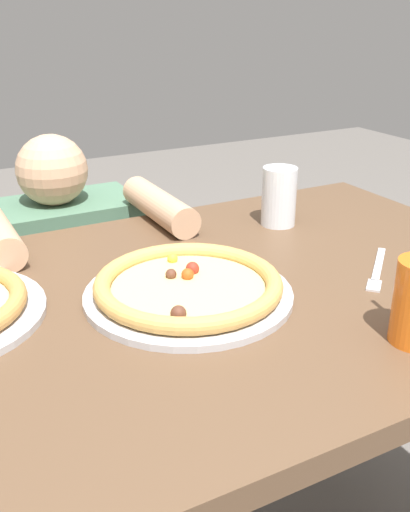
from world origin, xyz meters
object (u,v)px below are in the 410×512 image
at_px(fork, 377,271).
at_px(diner_seated, 69,326).
at_px(water_cup_clear, 279,196).
at_px(pizza_near, 188,287).

xyz_separation_m(fork, diner_seated, (-0.42, 0.67, -0.34)).
bearing_deg(fork, diner_seated, 122.07).
height_order(fork, diner_seated, diner_seated).
distance_m(water_cup_clear, diner_seated, 0.69).
bearing_deg(diner_seated, water_cup_clear, -42.53).
bearing_deg(diner_seated, pizza_near, -83.89).
xyz_separation_m(water_cup_clear, fork, (0.02, -0.30, -0.07)).
bearing_deg(pizza_near, diner_seated, 96.11).
relative_size(pizza_near, water_cup_clear, 2.71).
bearing_deg(fork, water_cup_clear, 93.05).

